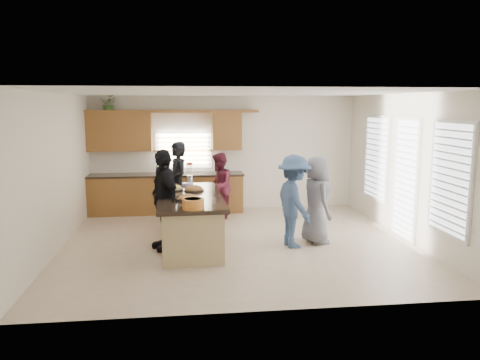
{
  "coord_description": "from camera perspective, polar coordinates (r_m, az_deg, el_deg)",
  "views": [
    {
      "loc": [
        -0.98,
        -8.51,
        2.59
      ],
      "look_at": [
        0.07,
        0.33,
        1.15
      ],
      "focal_mm": 35.0,
      "sensor_mm": 36.0,
      "label": 1
    }
  ],
  "objects": [
    {
      "name": "plate_stack",
      "position": [
        9.65,
        -6.49,
        -0.5
      ],
      "size": [
        0.2,
        0.2,
        0.05
      ],
      "primitive_type": "cylinder",
      "color": "#BE98DE",
      "rests_on": "island"
    },
    {
      "name": "woman_right_front",
      "position": [
        8.89,
        9.28,
        -2.39
      ],
      "size": [
        0.64,
        0.88,
        1.65
      ],
      "primitive_type": "imported",
      "rotation": [
        0.0,
        0.0,
        1.73
      ],
      "color": "slate",
      "rests_on": "ground"
    },
    {
      "name": "platter_back",
      "position": [
        9.15,
        -8.09,
        -1.06
      ],
      "size": [
        0.37,
        0.37,
        0.15
      ],
      "color": "black",
      "rests_on": "island"
    },
    {
      "name": "woman_right_back",
      "position": [
        8.58,
        6.61,
        -2.59
      ],
      "size": [
        0.82,
        1.19,
        1.7
      ],
      "primitive_type": "imported",
      "rotation": [
        0.0,
        0.0,
        1.75
      ],
      "color": "#364E75",
      "rests_on": "ground"
    },
    {
      "name": "island",
      "position": [
        8.74,
        -6.09,
        -5.03
      ],
      "size": [
        1.23,
        2.73,
        0.95
      ],
      "rotation": [
        0.0,
        0.0,
        0.03
      ],
      "color": "tan",
      "rests_on": "ground"
    },
    {
      "name": "room_shell",
      "position": [
        8.6,
        -0.23,
        4.58
      ],
      "size": [
        6.52,
        6.02,
        2.81
      ],
      "color": "silver",
      "rests_on": "ground"
    },
    {
      "name": "floor",
      "position": [
        8.95,
        -0.23,
        -7.63
      ],
      "size": [
        6.5,
        6.5,
        0.0
      ],
      "primitive_type": "plane",
      "color": "beige",
      "rests_on": "ground"
    },
    {
      "name": "woman_left_back",
      "position": [
        10.16,
        -7.61,
        -0.45
      ],
      "size": [
        0.63,
        0.77,
        1.81
      ],
      "primitive_type": "imported",
      "rotation": [
        0.0,
        0.0,
        -1.23
      ],
      "color": "black",
      "rests_on": "ground"
    },
    {
      "name": "woman_left_front",
      "position": [
        8.48,
        -9.24,
        -2.37
      ],
      "size": [
        0.82,
        1.15,
        1.82
      ],
      "primitive_type": "imported",
      "rotation": [
        0.0,
        0.0,
        -1.18
      ],
      "color": "black",
      "rests_on": "ground"
    },
    {
      "name": "potted_plant",
      "position": [
        11.46,
        -15.69,
        8.96
      ],
      "size": [
        0.45,
        0.41,
        0.42
      ],
      "primitive_type": "imported",
      "rotation": [
        0.0,
        0.0,
        -0.23
      ],
      "color": "#467A30",
      "rests_on": "back_cabinetry"
    },
    {
      "name": "salad_bowl",
      "position": [
        7.46,
        -5.73,
        -2.83
      ],
      "size": [
        0.35,
        0.35,
        0.17
      ],
      "color": "orange",
      "rests_on": "island"
    },
    {
      "name": "clear_cup",
      "position": [
        7.8,
        -3.21,
        -2.57
      ],
      "size": [
        0.08,
        0.08,
        0.11
      ],
      "primitive_type": "cylinder",
      "color": "white",
      "rests_on": "island"
    },
    {
      "name": "flower_vase",
      "position": [
        9.82,
        -6.17,
        0.87
      ],
      "size": [
        0.14,
        0.14,
        0.45
      ],
      "color": "silver",
      "rests_on": "island"
    },
    {
      "name": "woman_left_mid",
      "position": [
        10.64,
        -2.57,
        -0.75
      ],
      "size": [
        0.67,
        0.81,
        1.51
      ],
      "primitive_type": "imported",
      "rotation": [
        0.0,
        0.0,
        -1.7
      ],
      "color": "#591A2A",
      "rests_on": "ground"
    },
    {
      "name": "back_cabinetry",
      "position": [
        11.38,
        -9.19,
        0.59
      ],
      "size": [
        4.08,
        0.66,
        2.46
      ],
      "color": "olive",
      "rests_on": "ground"
    },
    {
      "name": "right_wall_glazing",
      "position": [
        9.46,
        19.64,
        1.06
      ],
      "size": [
        0.06,
        4.0,
        2.25
      ],
      "color": "white",
      "rests_on": "ground"
    },
    {
      "name": "platter_mid",
      "position": [
        9.03,
        -5.64,
        -1.15
      ],
      "size": [
        0.39,
        0.39,
        0.16
      ],
      "color": "black",
      "rests_on": "island"
    },
    {
      "name": "platter_front",
      "position": [
        8.16,
        -6.37,
        -2.27
      ],
      "size": [
        0.38,
        0.38,
        0.15
      ],
      "color": "black",
      "rests_on": "island"
    }
  ]
}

